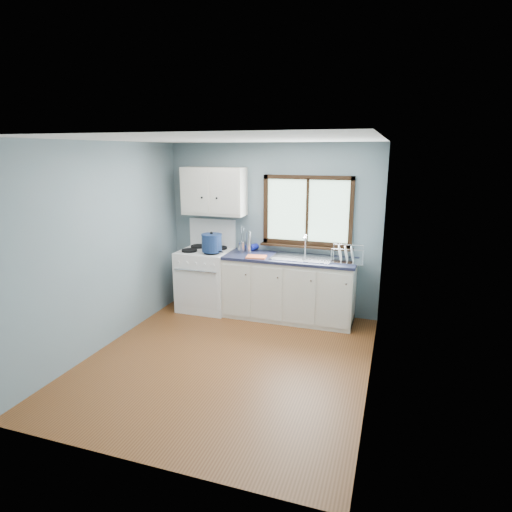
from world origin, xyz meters
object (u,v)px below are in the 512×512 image
(sink, at_px, (302,262))
(thermos, at_px, (249,242))
(gas_range, at_px, (206,278))
(stockpot, at_px, (212,243))
(utensil_crock, at_px, (242,246))
(base_cabinets, at_px, (289,291))
(dish_rack, at_px, (347,258))
(skillet, at_px, (212,250))

(sink, height_order, thermos, thermos)
(gas_range, distance_m, stockpot, 0.65)
(utensil_crock, bearing_deg, base_cabinets, -8.29)
(gas_range, height_order, dish_rack, gas_range)
(skillet, relative_size, utensil_crock, 0.92)
(utensil_crock, bearing_deg, stockpot, -140.93)
(utensil_crock, distance_m, thermos, 0.15)
(dish_rack, bearing_deg, gas_range, 177.59)
(skillet, distance_m, utensil_crock, 0.46)
(gas_range, xyz_separation_m, utensil_crock, (0.55, 0.13, 0.51))
(thermos, height_order, dish_rack, thermos)
(utensil_crock, bearing_deg, sink, -6.73)
(thermos, bearing_deg, gas_range, -172.46)
(stockpot, bearing_deg, dish_rack, 4.98)
(gas_range, distance_m, dish_rack, 2.16)
(skillet, bearing_deg, sink, 31.54)
(sink, height_order, stockpot, stockpot)
(gas_range, bearing_deg, thermos, 7.54)
(base_cabinets, height_order, sink, sink)
(base_cabinets, relative_size, skillet, 5.05)
(stockpot, relative_size, thermos, 1.20)
(gas_range, bearing_deg, base_cabinets, 0.82)
(thermos, bearing_deg, utensil_crock, 161.07)
(gas_range, relative_size, thermos, 4.25)
(skillet, xyz_separation_m, thermos, (0.48, 0.24, 0.10))
(base_cabinets, xyz_separation_m, stockpot, (-1.12, -0.18, 0.68))
(stockpot, bearing_deg, thermos, 27.92)
(thermos, bearing_deg, base_cabinets, -6.25)
(sink, distance_m, skillet, 1.32)
(gas_range, relative_size, skillet, 3.72)
(base_cabinets, bearing_deg, stockpot, -170.63)
(dish_rack, bearing_deg, thermos, 174.09)
(sink, xyz_separation_m, utensil_crock, (-0.93, 0.11, 0.14))
(base_cabinets, bearing_deg, utensil_crock, 171.71)
(base_cabinets, distance_m, thermos, 0.93)
(sink, distance_m, thermos, 0.85)
(skillet, relative_size, stockpot, 0.95)
(dish_rack, bearing_deg, sink, 176.01)
(base_cabinets, height_order, dish_rack, dish_rack)
(base_cabinets, bearing_deg, thermos, 173.75)
(stockpot, bearing_deg, gas_range, 138.75)
(sink, height_order, dish_rack, sink)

